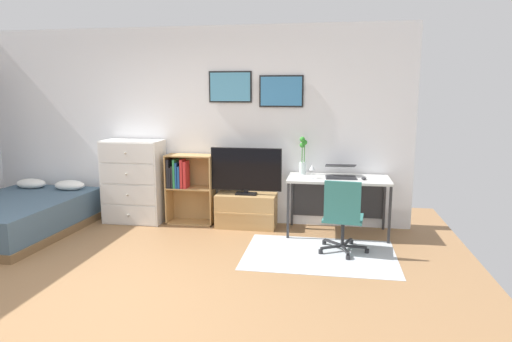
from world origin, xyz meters
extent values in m
plane|color=#936B44|center=(0.00, 0.00, 0.00)|extent=(7.20, 7.20, 0.00)
cube|color=white|center=(0.00, 2.43, 1.35)|extent=(6.12, 0.06, 2.70)
cube|color=black|center=(0.61, 2.38, 1.89)|extent=(0.59, 0.02, 0.42)
cube|color=#4C93B7|center=(0.61, 2.37, 1.89)|extent=(0.55, 0.01, 0.38)
cube|color=black|center=(1.30, 2.38, 1.83)|extent=(0.59, 0.02, 0.42)
cube|color=teal|center=(1.30, 2.37, 1.83)|extent=(0.55, 0.01, 0.38)
cube|color=#B2B7BC|center=(1.88, 1.23, 0.00)|extent=(1.70, 1.20, 0.01)
cube|color=brown|center=(-2.02, 1.37, 0.05)|extent=(1.47, 2.00, 0.10)
cube|color=#476075|center=(-2.02, 1.37, 0.27)|extent=(1.43, 1.96, 0.35)
ellipsoid|color=white|center=(-2.31, 2.11, 0.51)|extent=(0.45, 0.29, 0.14)
ellipsoid|color=white|center=(-1.69, 2.09, 0.51)|extent=(0.45, 0.29, 0.14)
cube|color=silver|center=(-0.74, 2.16, 0.58)|extent=(0.82, 0.42, 1.16)
cube|color=silver|center=(-0.74, 1.94, 0.15)|extent=(0.78, 0.01, 0.27)
sphere|color=#A59E8C|center=(-0.74, 1.93, 0.15)|extent=(0.03, 0.03, 0.03)
cube|color=silver|center=(-0.74, 1.94, 0.44)|extent=(0.78, 0.01, 0.27)
sphere|color=#A59E8C|center=(-0.74, 1.93, 0.44)|extent=(0.03, 0.03, 0.03)
cube|color=silver|center=(-0.74, 1.94, 0.72)|extent=(0.78, 0.01, 0.27)
sphere|color=#A59E8C|center=(-0.74, 1.93, 0.72)|extent=(0.03, 0.03, 0.03)
cube|color=silver|center=(-0.74, 1.94, 1.01)|extent=(0.78, 0.01, 0.27)
sphere|color=#A59E8C|center=(-0.74, 1.93, 1.01)|extent=(0.03, 0.03, 0.03)
cube|color=tan|center=(-0.26, 2.22, 0.48)|extent=(0.02, 0.30, 0.97)
cube|color=tan|center=(0.38, 2.22, 0.48)|extent=(0.02, 0.30, 0.97)
cube|color=tan|center=(0.06, 2.22, 0.01)|extent=(0.65, 0.30, 0.02)
cube|color=tan|center=(0.06, 2.22, 0.50)|extent=(0.62, 0.30, 0.02)
cube|color=tan|center=(0.06, 2.22, 0.96)|extent=(0.62, 0.30, 0.02)
cube|color=tan|center=(0.06, 2.37, 0.48)|extent=(0.65, 0.01, 0.97)
cube|color=black|center=(-0.22, 2.19, 0.71)|extent=(0.03, 0.21, 0.39)
cube|color=black|center=(-0.19, 2.17, 0.65)|extent=(0.02, 0.19, 0.28)
cube|color=black|center=(-0.16, 2.19, 0.67)|extent=(0.02, 0.22, 0.31)
cube|color=#2D8C4C|center=(-0.13, 2.18, 0.71)|extent=(0.03, 0.20, 0.40)
cube|color=#1E519E|center=(-0.10, 2.17, 0.69)|extent=(0.02, 0.19, 0.35)
cube|color=#1E519E|center=(-0.07, 2.19, 0.66)|extent=(0.03, 0.23, 0.30)
cube|color=red|center=(-0.03, 2.17, 0.71)|extent=(0.03, 0.18, 0.40)
cube|color=red|center=(0.02, 2.17, 0.70)|extent=(0.04, 0.19, 0.37)
cube|color=tan|center=(0.86, 2.17, 0.23)|extent=(0.81, 0.40, 0.46)
cube|color=tan|center=(0.86, 1.97, 0.23)|extent=(0.81, 0.01, 0.02)
cube|color=black|center=(0.86, 2.15, 0.47)|extent=(0.28, 0.16, 0.02)
cube|color=black|center=(0.86, 2.15, 0.50)|extent=(0.06, 0.04, 0.05)
cube|color=black|center=(0.86, 2.15, 0.80)|extent=(0.96, 0.02, 0.58)
cube|color=black|center=(0.86, 2.14, 0.80)|extent=(0.93, 0.01, 0.55)
cube|color=silver|center=(2.08, 2.05, 0.72)|extent=(1.29, 0.64, 0.03)
cube|color=#2D2D30|center=(1.47, 1.76, 0.35)|extent=(0.03, 0.03, 0.71)
cube|color=#2D2D30|center=(2.70, 1.76, 0.35)|extent=(0.03, 0.03, 0.71)
cube|color=#2D2D30|center=(1.47, 2.34, 0.35)|extent=(0.03, 0.03, 0.71)
cube|color=#2D2D30|center=(2.70, 2.34, 0.35)|extent=(0.03, 0.03, 0.71)
cube|color=#2D2D30|center=(2.08, 2.36, 0.39)|extent=(1.23, 0.02, 0.50)
cylinder|color=#232326|center=(2.41, 1.37, 0.03)|extent=(0.05, 0.05, 0.05)
cube|color=#232326|center=(2.27, 1.38, 0.07)|extent=(0.28, 0.06, 0.02)
cylinder|color=#232326|center=(2.25, 1.65, 0.03)|extent=(0.05, 0.05, 0.05)
cube|color=#232326|center=(2.19, 1.53, 0.07)|extent=(0.14, 0.27, 0.02)
cylinder|color=#232326|center=(1.93, 1.59, 0.03)|extent=(0.05, 0.05, 0.05)
cube|color=#232326|center=(2.03, 1.49, 0.07)|extent=(0.23, 0.21, 0.02)
cylinder|color=#232326|center=(1.89, 1.26, 0.03)|extent=(0.05, 0.05, 0.05)
cube|color=#232326|center=(2.01, 1.33, 0.07)|extent=(0.26, 0.17, 0.02)
cylinder|color=#232326|center=(2.19, 1.12, 0.03)|extent=(0.05, 0.05, 0.05)
cube|color=#232326|center=(2.16, 1.26, 0.07)|extent=(0.09, 0.28, 0.02)
cylinder|color=#232326|center=(2.14, 1.40, 0.23)|extent=(0.04, 0.04, 0.30)
cube|color=#2D6B66|center=(2.14, 1.40, 0.40)|extent=(0.48, 0.48, 0.03)
cube|color=#2D6B66|center=(2.11, 1.20, 0.64)|extent=(0.40, 0.08, 0.45)
cube|color=#333338|center=(2.11, 2.04, 0.75)|extent=(0.40, 0.28, 0.01)
cube|color=black|center=(2.11, 2.04, 0.75)|extent=(0.37, 0.26, 0.00)
cube|color=#333338|center=(2.10, 2.21, 0.87)|extent=(0.40, 0.26, 0.07)
cube|color=black|center=(2.10, 2.20, 0.87)|extent=(0.38, 0.24, 0.06)
ellipsoid|color=#262628|center=(2.39, 1.98, 0.76)|extent=(0.06, 0.10, 0.03)
cylinder|color=silver|center=(1.61, 2.25, 0.82)|extent=(0.09, 0.09, 0.16)
cylinder|color=#3D8438|center=(1.63, 2.25, 0.98)|extent=(0.01, 0.01, 0.38)
sphere|color=#308B2C|center=(1.63, 2.25, 1.16)|extent=(0.07, 0.07, 0.07)
cylinder|color=#3D8438|center=(1.60, 2.27, 0.96)|extent=(0.01, 0.01, 0.34)
sphere|color=#308B2C|center=(1.60, 2.27, 1.13)|extent=(0.07, 0.07, 0.07)
cylinder|color=#3D8438|center=(1.60, 2.23, 1.00)|extent=(0.01, 0.01, 0.42)
sphere|color=#308B2C|center=(1.60, 2.23, 1.21)|extent=(0.07, 0.07, 0.07)
cylinder|color=silver|center=(1.75, 1.96, 0.74)|extent=(0.06, 0.06, 0.01)
cylinder|color=silver|center=(1.75, 1.96, 0.80)|extent=(0.01, 0.01, 0.10)
cone|color=silver|center=(1.75, 1.96, 0.88)|extent=(0.07, 0.07, 0.07)
camera|label=1|loc=(1.97, -3.66, 1.81)|focal=31.51mm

